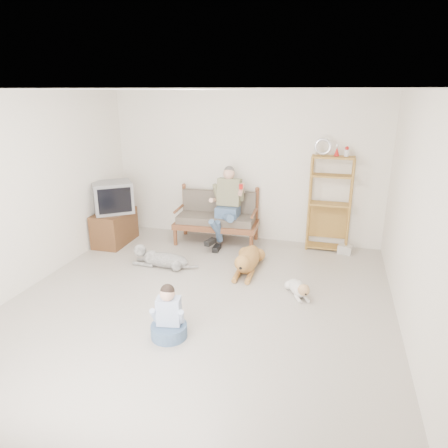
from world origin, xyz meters
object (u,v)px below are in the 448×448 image
(etagere, at_px, (329,203))
(loveseat, at_px, (217,216))
(golden_retriever, at_px, (247,260))
(tv_stand, at_px, (114,227))

(etagere, bearing_deg, loveseat, -175.62)
(loveseat, distance_m, golden_retriever, 1.41)
(loveseat, relative_size, golden_retriever, 1.14)
(etagere, height_order, tv_stand, etagere)
(etagere, bearing_deg, golden_retriever, -132.71)
(loveseat, distance_m, etagere, 2.02)
(tv_stand, bearing_deg, golden_retriever, -11.86)
(loveseat, xyz_separation_m, tv_stand, (-1.80, -0.60, -0.19))
(loveseat, height_order, golden_retriever, loveseat)
(loveseat, relative_size, etagere, 0.79)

